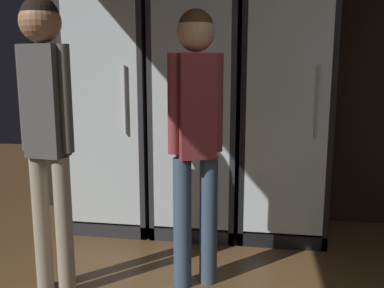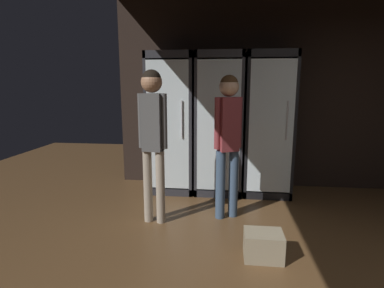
# 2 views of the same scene
# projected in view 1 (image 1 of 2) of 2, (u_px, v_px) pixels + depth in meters

# --- Properties ---
(wall_back) EXTENTS (6.00, 0.06, 2.80)m
(wall_back) POSITION_uv_depth(u_px,v_px,m) (380.00, 57.00, 3.43)
(wall_back) COLOR black
(wall_back) RESTS_ON ground
(cooler_far_left) EXTENTS (0.65, 0.67, 1.98)m
(cooler_far_left) POSITION_uv_depth(u_px,v_px,m) (117.00, 110.00, 3.51)
(cooler_far_left) COLOR #2B2B30
(cooler_far_left) RESTS_ON ground
(cooler_left) EXTENTS (0.65, 0.67, 1.98)m
(cooler_left) POSITION_uv_depth(u_px,v_px,m) (198.00, 111.00, 3.41)
(cooler_left) COLOR #2B2B30
(cooler_left) RESTS_ON ground
(cooler_center) EXTENTS (0.65, 0.67, 1.98)m
(cooler_center) POSITION_uv_depth(u_px,v_px,m) (284.00, 113.00, 3.30)
(cooler_center) COLOR black
(cooler_center) RESTS_ON ground
(shopper_near) EXTENTS (0.31, 0.24, 1.64)m
(shopper_near) POSITION_uv_depth(u_px,v_px,m) (196.00, 122.00, 2.45)
(shopper_near) COLOR #384C66
(shopper_near) RESTS_ON ground
(shopper_far) EXTENTS (0.33, 0.22, 1.69)m
(shopper_far) POSITION_uv_depth(u_px,v_px,m) (46.00, 110.00, 2.34)
(shopper_far) COLOR gray
(shopper_far) RESTS_ON ground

